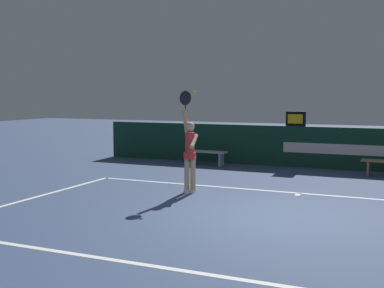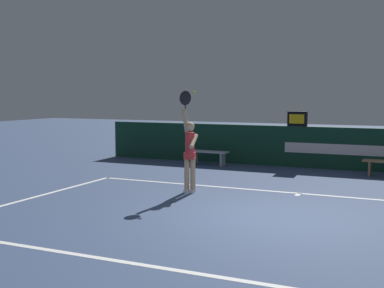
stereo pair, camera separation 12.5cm
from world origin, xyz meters
name	(u,v)px [view 1 (the left image)]	position (x,y,z in m)	size (l,w,h in m)	color
ground_plane	(271,218)	(0.00, 0.00, 0.00)	(60.00, 60.00, 0.00)	#37496D
court_lines	(266,222)	(0.00, -0.34, 0.00)	(10.84, 5.96, 0.00)	white
back_wall	(329,148)	(0.00, 6.86, 0.65)	(15.60, 0.20, 1.30)	#113726
speed_display	(296,119)	(-1.04, 6.86, 1.54)	(0.61, 0.20, 0.47)	black
tennis_player	(190,151)	(-2.41, 1.64, 0.99)	(0.48, 0.50, 2.42)	tan
tennis_ball	(194,93)	(-2.34, 1.74, 2.35)	(0.07, 0.07, 0.07)	#CBE034
courtside_bench_near	(207,154)	(-3.78, 6.12, 0.35)	(1.34, 0.43, 0.46)	#A9ACB8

